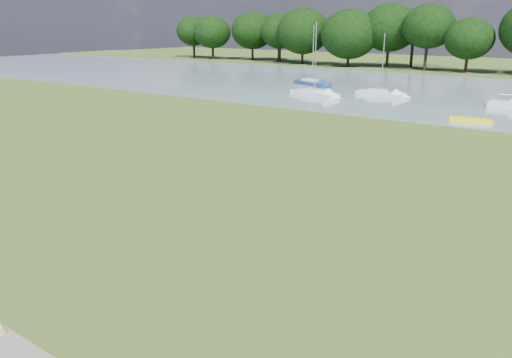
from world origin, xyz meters
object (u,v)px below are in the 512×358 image
Objects in this scene: kayak at (471,120)px; sailboat_2 at (312,82)px; sailboat_0 at (314,92)px; sailboat_3 at (380,92)px.

sailboat_2 reaches higher than kayak.
sailboat_0 reaches higher than sailboat_3.
kayak is 0.42× the size of sailboat_0.
sailboat_2 is at bearing 139.37° from kayak.
kayak is 26.79m from sailboat_2.
sailboat_2 reaches higher than sailboat_3.
sailboat_0 is 9.46m from sailboat_2.
kayak is 15.72m from sailboat_3.
sailboat_0 is 7.28m from sailboat_3.
sailboat_3 is at bearing 3.63° from sailboat_2.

